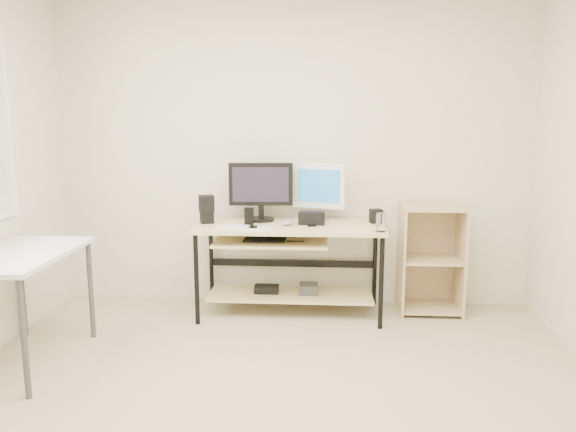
% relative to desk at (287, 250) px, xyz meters
% --- Properties ---
extents(room, '(4.01, 4.01, 2.62)m').
position_rel_desk_xyz_m(room, '(-0.11, -1.62, 0.78)').
color(room, '#B7AC8D').
rests_on(room, ground).
extents(desk, '(1.50, 0.65, 0.75)m').
position_rel_desk_xyz_m(desk, '(0.00, 0.00, 0.00)').
color(desk, beige).
rests_on(desk, ground).
extents(side_table, '(0.60, 1.00, 0.75)m').
position_rel_desk_xyz_m(side_table, '(-1.65, -1.06, 0.13)').
color(side_table, white).
rests_on(side_table, ground).
extents(shelf_unit, '(0.50, 0.40, 0.90)m').
position_rel_desk_xyz_m(shelf_unit, '(1.18, 0.16, -0.09)').
color(shelf_unit, tan).
rests_on(shelf_unit, ground).
extents(black_monitor, '(0.53, 0.22, 0.48)m').
position_rel_desk_xyz_m(black_monitor, '(-0.23, 0.14, 0.49)').
color(black_monitor, black).
rests_on(black_monitor, desk).
extents(white_imac, '(0.44, 0.18, 0.48)m').
position_rel_desk_xyz_m(white_imac, '(0.25, 0.20, 0.49)').
color(white_imac, silver).
rests_on(white_imac, desk).
extents(keyboard, '(0.47, 0.29, 0.02)m').
position_rel_desk_xyz_m(keyboard, '(-0.31, -0.19, 0.22)').
color(keyboard, white).
rests_on(keyboard, desk).
extents(mouse, '(0.09, 0.13, 0.04)m').
position_rel_desk_xyz_m(mouse, '(0.00, -0.03, 0.23)').
color(mouse, '#AEAEB3').
rests_on(mouse, desk).
extents(center_speaker, '(0.21, 0.11, 0.10)m').
position_rel_desk_xyz_m(center_speaker, '(0.20, 0.00, 0.26)').
color(center_speaker, black).
rests_on(center_speaker, desk).
extents(speaker_left, '(0.15, 0.15, 0.23)m').
position_rel_desk_xyz_m(speaker_left, '(-0.66, 0.01, 0.33)').
color(speaker_left, black).
rests_on(speaker_left, desk).
extents(speaker_right, '(0.11, 0.11, 0.11)m').
position_rel_desk_xyz_m(speaker_right, '(0.72, 0.11, 0.27)').
color(speaker_right, black).
rests_on(speaker_right, desk).
extents(audio_controller, '(0.07, 0.05, 0.14)m').
position_rel_desk_xyz_m(audio_controller, '(-0.30, -0.04, 0.28)').
color(audio_controller, black).
rests_on(audio_controller, desk).
extents(volume_puck, '(0.08, 0.08, 0.03)m').
position_rel_desk_xyz_m(volume_puck, '(-0.25, -0.23, 0.23)').
color(volume_puck, black).
rests_on(volume_puck, desk).
extents(smartphone, '(0.08, 0.13, 0.01)m').
position_rel_desk_xyz_m(smartphone, '(0.19, -0.04, 0.22)').
color(smartphone, black).
rests_on(smartphone, desk).
extents(coaster, '(0.11, 0.11, 0.01)m').
position_rel_desk_xyz_m(coaster, '(0.72, -0.26, 0.21)').
color(coaster, olive).
rests_on(coaster, desk).
extents(drinking_glass, '(0.08, 0.08, 0.14)m').
position_rel_desk_xyz_m(drinking_glass, '(0.72, -0.26, 0.29)').
color(drinking_glass, white).
rests_on(drinking_glass, coaster).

